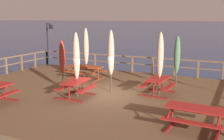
{
  "coord_description": "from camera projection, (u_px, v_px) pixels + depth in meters",
  "views": [
    {
      "loc": [
        5.81,
        -11.38,
        4.32
      ],
      "look_at": [
        0.0,
        0.84,
        1.72
      ],
      "focal_mm": 44.16,
      "sensor_mm": 36.0,
      "label": 1
    }
  ],
  "objects": [
    {
      "name": "wooden_deck",
      "position": [
        105.0,
        101.0,
        13.29
      ],
      "size": [
        15.8,
        11.22,
        0.72
      ],
      "primitive_type": "cube",
      "color": "brown",
      "rests_on": "ground"
    },
    {
      "name": "patio_umbrella_tall_mid_right",
      "position": [
        177.0,
        55.0,
        14.06
      ],
      "size": [
        0.32,
        0.32,
        2.68
      ],
      "color": "#4C3828",
      "rests_on": "wooden_deck"
    },
    {
      "name": "picnic_table_front_left",
      "position": [
        195.0,
        114.0,
        8.84
      ],
      "size": [
        1.93,
        1.49,
        0.78
      ],
      "color": "maroon",
      "rests_on": "wooden_deck"
    },
    {
      "name": "patio_umbrella_short_mid",
      "position": [
        76.0,
        56.0,
        12.31
      ],
      "size": [
        0.32,
        0.32,
        2.95
      ],
      "color": "#4C3828",
      "rests_on": "wooden_deck"
    },
    {
      "name": "lamp_post_hooked",
      "position": [
        49.0,
        38.0,
        20.07
      ],
      "size": [
        0.66,
        0.35,
        3.2
      ],
      "color": "black",
      "rests_on": "wooden_deck"
    },
    {
      "name": "picnic_table_back_left",
      "position": [
        85.0,
        69.0,
        16.32
      ],
      "size": [
        2.14,
        1.46,
        0.78
      ],
      "color": "#993819",
      "rests_on": "wooden_deck"
    },
    {
      "name": "railing_waterside_far",
      "position": [
        142.0,
        62.0,
        17.92
      ],
      "size": [
        15.6,
        0.1,
        1.09
      ],
      "color": "brown",
      "rests_on": "wooden_deck"
    },
    {
      "name": "patio_umbrella_tall_front",
      "position": [
        111.0,
        53.0,
        13.07
      ],
      "size": [
        0.32,
        0.32,
        3.02
      ],
      "color": "#4C3828",
      "rests_on": "wooden_deck"
    },
    {
      "name": "picnic_table_front_right",
      "position": [
        76.0,
        85.0,
        12.55
      ],
      "size": [
        1.48,
        1.68,
        0.78
      ],
      "color": "maroon",
      "rests_on": "wooden_deck"
    },
    {
      "name": "ground_plane",
      "position": [
        105.0,
        108.0,
        13.36
      ],
      "size": [
        600.0,
        600.0,
        0.0
      ],
      "primitive_type": "plane",
      "color": "navy"
    },
    {
      "name": "patio_umbrella_tall_back_left",
      "position": [
        62.0,
        58.0,
        14.08
      ],
      "size": [
        0.32,
        0.32,
        2.46
      ],
      "color": "#4C3828",
      "rests_on": "wooden_deck"
    },
    {
      "name": "patio_umbrella_short_front",
      "position": [
        160.0,
        55.0,
        12.66
      ],
      "size": [
        0.32,
        0.32,
        2.95
      ],
      "color": "#4C3828",
      "rests_on": "wooden_deck"
    },
    {
      "name": "patio_umbrella_tall_back_right",
      "position": [
        86.0,
        47.0,
        16.04
      ],
      "size": [
        0.32,
        0.32,
        2.99
      ],
      "color": "#4C3828",
      "rests_on": "wooden_deck"
    },
    {
      "name": "picnic_table_back_right",
      "position": [
        158.0,
        83.0,
        13.0
      ],
      "size": [
        1.48,
        1.67,
        0.78
      ],
      "color": "maroon",
      "rests_on": "wooden_deck"
    }
  ]
}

